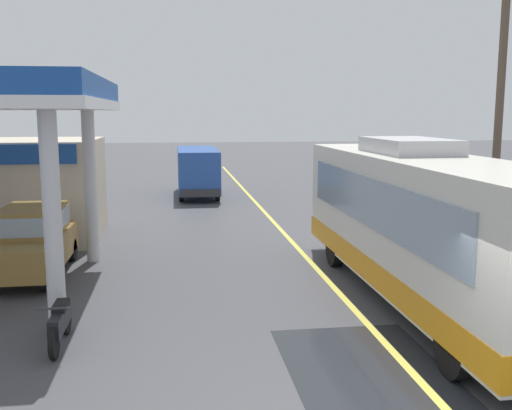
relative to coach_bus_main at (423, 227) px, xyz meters
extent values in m
plane|color=#424247|center=(-1.70, 14.49, -1.72)|extent=(120.00, 120.00, 0.00)
cube|color=#D8CC4C|center=(-1.70, 9.49, -1.72)|extent=(0.16, 50.00, 0.01)
cube|color=#26282D|center=(-2.41, -3.88, -1.72)|extent=(2.66, 4.89, 0.01)
cube|color=silver|center=(0.00, 0.01, 0.16)|extent=(2.50, 11.00, 2.90)
cube|color=orange|center=(0.00, 0.01, -0.94)|extent=(2.54, 11.04, 0.56)
cube|color=#8C9EAD|center=(-1.27, 0.01, 0.61)|extent=(0.06, 9.35, 1.10)
cube|color=#8C9EAD|center=(1.27, 0.01, 0.61)|extent=(0.06, 9.35, 1.10)
cube|color=#B2B2B7|center=(0.00, 1.01, 1.79)|extent=(1.60, 2.80, 0.36)
cylinder|color=black|center=(-1.10, -3.89, -1.22)|extent=(0.30, 1.00, 1.00)
cylinder|color=black|center=(-1.10, 3.31, -1.22)|extent=(0.30, 1.00, 1.00)
cylinder|color=black|center=(1.10, 3.31, -1.22)|extent=(0.30, 1.00, 1.00)
cylinder|color=silver|center=(-7.96, -0.60, 0.58)|extent=(0.36, 0.36, 4.60)
cylinder|color=silver|center=(-7.96, 4.80, 0.58)|extent=(0.36, 0.36, 4.60)
cube|color=olive|center=(-9.33, 3.41, -1.00)|extent=(1.70, 4.20, 0.80)
cube|color=olive|center=(-9.33, 3.61, -0.25)|extent=(1.50, 2.31, 0.70)
cube|color=#8C9EAD|center=(-9.33, 3.61, -0.25)|extent=(1.53, 2.35, 0.49)
cylinder|color=black|center=(-8.58, 1.91, -1.40)|extent=(0.20, 0.64, 0.64)
cylinder|color=black|center=(-10.08, 4.91, -1.40)|extent=(0.20, 0.64, 0.64)
cylinder|color=black|center=(-8.58, 4.91, -1.40)|extent=(0.20, 0.64, 0.64)
cube|color=#264C9E|center=(-4.38, 18.15, -0.33)|extent=(2.00, 6.00, 2.10)
cube|color=#8C9EAD|center=(-4.38, 18.15, 0.07)|extent=(2.04, 5.10, 0.80)
cube|color=#2D2D33|center=(-4.38, 15.10, -1.18)|extent=(1.90, 0.16, 0.36)
cylinder|color=black|center=(-5.26, 16.15, -1.34)|extent=(0.22, 0.76, 0.76)
cylinder|color=black|center=(-3.50, 16.15, -1.34)|extent=(0.22, 0.76, 0.76)
cylinder|color=black|center=(-5.26, 20.15, -1.34)|extent=(0.22, 0.76, 0.76)
cylinder|color=black|center=(-3.50, 20.15, -1.34)|extent=(0.22, 0.76, 0.76)
cylinder|color=black|center=(-7.72, -2.22, -1.42)|extent=(0.10, 0.60, 0.60)
cylinder|color=black|center=(-7.72, -1.02, -1.42)|extent=(0.10, 0.60, 0.60)
cube|color=black|center=(-7.72, -1.62, -1.22)|extent=(0.20, 1.30, 0.36)
cube|color=black|center=(-7.72, -1.47, -1.00)|extent=(0.24, 0.60, 0.12)
cylinder|color=#2D2D33|center=(-7.72, -2.17, -0.82)|extent=(0.55, 0.04, 0.04)
cylinder|color=#33333F|center=(-9.31, 3.81, -1.31)|extent=(0.14, 0.14, 0.82)
cylinder|color=#33333F|center=(-9.13, 3.81, -1.31)|extent=(0.14, 0.14, 0.82)
cube|color=#268C3F|center=(-9.22, 3.81, -0.60)|extent=(0.36, 0.22, 0.60)
sphere|color=tan|center=(-9.22, 3.81, -0.17)|extent=(0.22, 0.22, 0.22)
cylinder|color=#268C3F|center=(-9.45, 3.81, -0.65)|extent=(0.09, 0.09, 0.58)
cylinder|color=#268C3F|center=(-8.99, 3.81, -0.65)|extent=(0.09, 0.09, 0.58)
cylinder|color=#D8CC4C|center=(-10.11, 3.51, -0.65)|extent=(0.09, 0.09, 0.58)
cylinder|color=brown|center=(4.10, 4.15, 2.71)|extent=(0.24, 0.24, 8.86)
camera|label=1|loc=(-5.56, -12.40, 2.56)|focal=41.14mm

